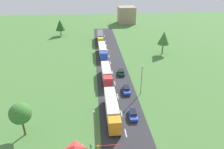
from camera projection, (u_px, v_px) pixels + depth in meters
The scene contains 17 objects.
road at pixel (117, 94), 54.47m from camera, with size 10.00×140.00×0.06m, color #2B2B30.
lane_marking_centre at pixel (119, 104), 50.42m from camera, with size 0.16×119.86×0.01m.
truck_lead at pixel (112, 108), 45.21m from camera, with size 2.56×13.24×3.78m.
truck_second at pixel (106, 73), 61.02m from camera, with size 2.62×11.87×3.54m.
truck_third at pixel (103, 50), 78.65m from camera, with size 2.72×12.90×3.65m.
truck_fourth at pixel (100, 37), 94.64m from camera, with size 2.79×14.06×3.75m.
car_second at pixel (133, 114), 45.62m from camera, with size 1.86×4.02×1.45m.
car_third at pixel (126, 89), 55.07m from camera, with size 1.86×4.26×1.55m.
car_fourth at pixel (121, 72), 64.73m from camera, with size 2.09×4.24×1.51m.
barrier_gate at pixel (102, 147), 37.26m from camera, with size 4.64×0.28×1.05m.
person_second at pixel (91, 147), 37.08m from camera, with size 0.38×0.22×1.62m.
lamppost_lead at pixel (95, 130), 34.92m from camera, with size 0.36×0.36×8.94m.
lamppost_second at pixel (142, 78), 52.75m from camera, with size 0.36×0.36×8.08m.
tree_oak at pixel (164, 38), 78.66m from camera, with size 4.38×4.38×8.70m.
tree_birch at pixel (20, 114), 38.80m from camera, with size 4.15×4.15×7.18m.
tree_maple at pixel (60, 25), 101.93m from camera, with size 4.62×4.62×7.85m.
distant_building at pixel (126, 15), 127.61m from camera, with size 10.12×9.46×9.81m, color #9E846B.
Camera 1 is at (-5.67, -21.73, 28.78)m, focal length 33.51 mm.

